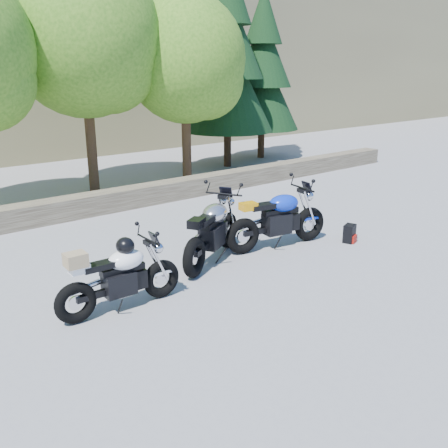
{
  "coord_description": "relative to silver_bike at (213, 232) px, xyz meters",
  "views": [
    {
      "loc": [
        -5.08,
        -5.51,
        3.37
      ],
      "look_at": [
        0.2,
        1.0,
        0.75
      ],
      "focal_mm": 40.0,
      "sensor_mm": 36.0,
      "label": 1
    }
  ],
  "objects": [
    {
      "name": "conifer_near",
      "position": [
        6.06,
        6.95,
        3.12
      ],
      "size": [
        3.17,
        3.17,
        7.06
      ],
      "color": "#382314",
      "rests_on": "ground"
    },
    {
      "name": "silver_bike",
      "position": [
        0.0,
        0.0,
        0.0
      ],
      "size": [
        2.07,
        1.28,
        1.14
      ],
      "rotation": [
        0.0,
        0.0,
        0.52
      ],
      "color": "black",
      "rests_on": "ground"
    },
    {
      "name": "tree_decid_mid",
      "position": [
        0.77,
        6.28,
        3.48
      ],
      "size": [
        4.08,
        4.08,
        6.24
      ],
      "color": "#382314",
      "rests_on": "ground"
    },
    {
      "name": "white_bike",
      "position": [
        -2.23,
        -0.69,
        -0.02
      ],
      "size": [
        1.96,
        0.62,
        1.08
      ],
      "rotation": [
        0.0,
        0.0,
        -0.03
      ],
      "color": "black",
      "rests_on": "ground"
    },
    {
      "name": "backpack",
      "position": [
        2.77,
        -0.95,
        -0.38
      ],
      "size": [
        0.32,
        0.3,
        0.37
      ],
      "rotation": [
        0.0,
        0.0,
        0.34
      ],
      "color": "black",
      "rests_on": "ground"
    },
    {
      "name": "conifer_far",
      "position": [
        8.26,
        7.55,
        2.71
      ],
      "size": [
        2.82,
        2.82,
        6.27
      ],
      "color": "#382314",
      "rests_on": "ground"
    },
    {
      "name": "tree_decid_right",
      "position": [
        3.57,
        5.68,
        2.94
      ],
      "size": [
        3.54,
        3.54,
        5.41
      ],
      "color": "#382314",
      "rests_on": "ground"
    },
    {
      "name": "stone_wall",
      "position": [
        -0.14,
        4.25,
        -0.31
      ],
      "size": [
        22.0,
        0.55,
        0.5
      ],
      "primitive_type": "cube",
      "color": "#493E31",
      "rests_on": "ground"
    },
    {
      "name": "ground",
      "position": [
        -0.14,
        -1.25,
        -0.56
      ],
      "size": [
        90.0,
        90.0,
        0.0
      ],
      "primitive_type": "plane",
      "color": "gray",
      "rests_on": "ground"
    },
    {
      "name": "blue_bike",
      "position": [
        1.45,
        -0.21,
        -0.0
      ],
      "size": [
        2.27,
        0.74,
        1.14
      ],
      "rotation": [
        0.0,
        0.0,
        -0.18
      ],
      "color": "black",
      "rests_on": "ground"
    }
  ]
}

